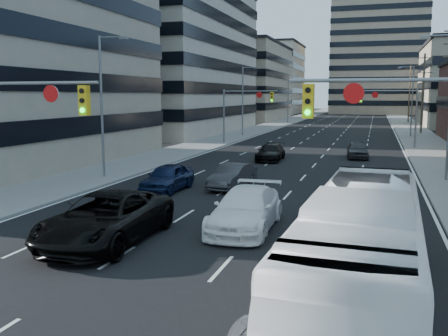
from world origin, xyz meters
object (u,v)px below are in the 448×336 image
Objects in this scene: sedan_blue at (168,178)px; transit_bus at (362,252)px; white_van at (246,209)px; black_pickup at (106,218)px.

transit_bus is at bearing -49.43° from sedan_blue.
black_pickup is at bearing -144.71° from white_van.
black_pickup is 1.45× the size of sedan_blue.
sedan_blue is (-1.83, 9.83, -0.14)m from black_pickup.
white_van is at bearing 127.39° from transit_bus.
sedan_blue is (-10.87, 13.23, -0.77)m from transit_bus.
black_pickup is 5.48m from white_van.
transit_bus is 2.45× the size of sedan_blue.
white_van is 1.25× the size of sedan_blue.
black_pickup is 9.68m from transit_bus.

